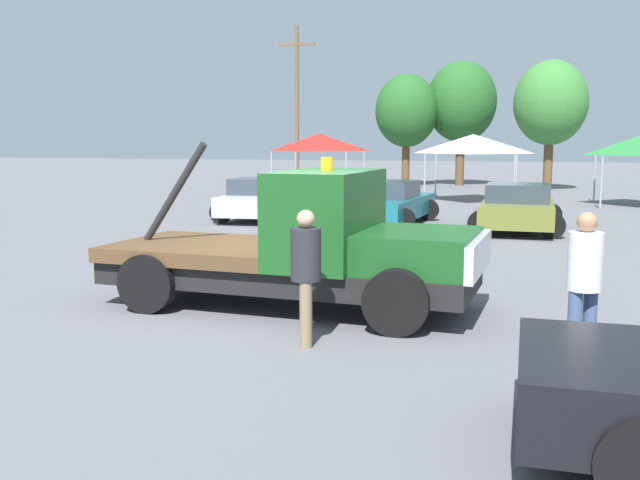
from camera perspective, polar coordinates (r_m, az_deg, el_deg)
ground_plane at (r=11.02m, az=-2.51°, el=-5.31°), size 160.00×160.00×0.00m
tow_truck at (r=10.72m, az=-0.82°, el=-0.74°), size 5.81×2.58×2.51m
person_near_truck at (r=8.62m, az=20.39°, el=-2.74°), size 0.39×0.39×1.74m
person_at_hood at (r=8.75m, az=-1.14°, el=-2.24°), size 0.38×0.38×1.69m
parked_car_silver at (r=23.12m, az=-4.76°, el=3.26°), size 2.58×4.35×1.34m
parked_car_teal at (r=21.59m, az=5.36°, el=2.93°), size 2.75×4.72×1.34m
parked_car_olive at (r=20.83m, az=15.54°, el=2.49°), size 2.53×4.28×1.34m
canopy_tent_red at (r=32.84m, az=-0.05°, el=7.81°), size 3.48×3.48×2.85m
canopy_tent_white at (r=30.50m, az=12.16°, el=7.53°), size 3.56×3.56×2.79m
tree_left at (r=40.52m, az=6.94°, el=10.20°), size 3.47×3.47×6.20m
tree_center at (r=41.49m, az=11.25°, el=10.77°), size 3.90×3.90×6.97m
tree_right at (r=38.52m, az=17.97°, el=10.36°), size 3.68×3.68×6.56m
utility_pole at (r=43.80m, az=-1.86°, el=11.10°), size 2.20×0.24×9.35m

